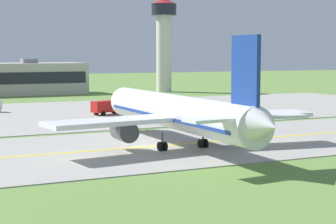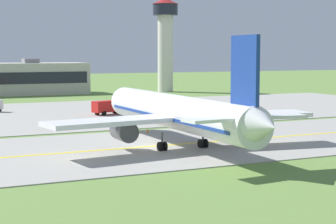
{
  "view_description": "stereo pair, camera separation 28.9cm",
  "coord_description": "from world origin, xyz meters",
  "views": [
    {
      "loc": [
        -27.35,
        -61.91,
        10.95
      ],
      "look_at": [
        3.26,
        0.73,
        4.0
      ],
      "focal_mm": 62.4,
      "sensor_mm": 36.0,
      "label": 1
    },
    {
      "loc": [
        -27.09,
        -62.04,
        10.95
      ],
      "look_at": [
        3.26,
        0.73,
        4.0
      ],
      "focal_mm": 62.4,
      "sensor_mm": 36.0,
      "label": 2
    }
  ],
  "objects": [
    {
      "name": "taxiway_strip",
      "position": [
        0.0,
        0.0,
        0.05
      ],
      "size": [
        240.0,
        28.0,
        0.1
      ],
      "primitive_type": "cube",
      "color": "#9E9B93",
      "rests_on": "ground"
    },
    {
      "name": "taxiway_centreline",
      "position": [
        0.0,
        0.0,
        0.11
      ],
      "size": [
        220.0,
        0.6,
        0.01
      ],
      "primitive_type": "cube",
      "color": "yellow",
      "rests_on": "taxiway_strip"
    },
    {
      "name": "airplane_lead",
      "position": [
        3.25,
        -1.76,
        4.13
      ],
      "size": [
        32.52,
        39.56,
        12.7
      ],
      "color": "white",
      "rests_on": "ground"
    },
    {
      "name": "traffic_cone_mid_edge",
      "position": [
        5.34,
        11.57,
        0.3
      ],
      "size": [
        0.44,
        0.44,
        0.6
      ],
      "primitive_type": "cone",
      "color": "orange",
      "rests_on": "ground"
    },
    {
      "name": "control_tower",
      "position": [
        46.04,
        90.96,
        16.26
      ],
      "size": [
        7.6,
        7.6,
        27.0
      ],
      "color": "silver",
      "rests_on": "ground"
    },
    {
      "name": "apron_pad",
      "position": [
        10.0,
        42.0,
        0.05
      ],
      "size": [
        140.0,
        52.0,
        0.1
      ],
      "primitive_type": "cube",
      "color": "#9E9B93",
      "rests_on": "ground"
    },
    {
      "name": "service_truck_fuel",
      "position": [
        8.64,
        36.57,
        1.53
      ],
      "size": [
        6.33,
        3.65,
        2.6
      ],
      "color": "red",
      "rests_on": "ground"
    },
    {
      "name": "ground_plane",
      "position": [
        0.0,
        0.0,
        0.0
      ],
      "size": [
        500.0,
        500.0,
        0.0
      ],
      "primitive_type": "plane",
      "color": "olive"
    }
  ]
}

